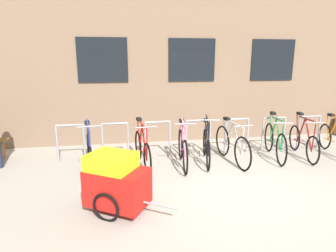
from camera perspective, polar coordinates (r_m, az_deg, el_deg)
The scene contains 12 objects.
ground_plane at distance 5.49m, azimuth 12.80°, elevation -11.92°, with size 42.00×42.00×0.00m, color #9E998E.
storefront_building at distance 10.48m, azimuth 1.34°, elevation 15.97°, with size 28.00×5.06×5.61m.
bike_rack at distance 6.95m, azimuth 6.10°, elevation -1.50°, with size 6.64×0.05×0.89m.
bicycle_green at distance 7.26m, azimuth 20.72°, elevation -2.85°, with size 0.57×1.74×1.06m.
bicycle_orange at distance 8.12m, azimuth 30.57°, elevation -2.40°, with size 0.54×1.67×0.98m.
bicycle_pink at distance 6.28m, azimuth 2.99°, elevation -4.45°, with size 0.44×1.69×1.07m.
bicycle_silver at distance 6.66m, azimuth 12.74°, elevation -3.73°, with size 0.44×1.76×0.99m.
bicycle_blue at distance 6.23m, azimuth -15.52°, elevation -5.18°, with size 0.44×1.73×1.09m.
bicycle_maroon at distance 7.61m, azimuth 25.58°, elevation -2.77°, with size 0.52×1.69×1.04m.
bicycle_black at distance 6.56m, azimuth 7.76°, elevation -3.98°, with size 0.52×1.64×1.11m.
bicycle_red at distance 6.26m, azimuth -5.19°, elevation -4.69°, with size 0.44×1.70×1.04m.
bike_trailer at distance 4.50m, azimuth -10.38°, elevation -10.94°, with size 1.39×1.04×0.93m.
Camera 1 is at (-1.98, -4.57, 2.30)m, focal length 30.24 mm.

